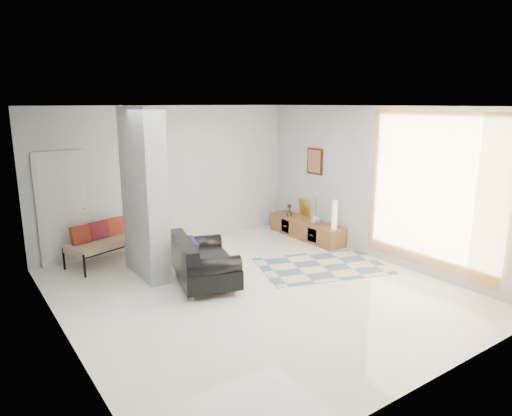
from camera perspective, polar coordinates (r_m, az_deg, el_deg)
floor at (r=7.21m, az=-0.14°, el=-10.26°), size 6.00×6.00×0.00m
ceiling at (r=6.62m, az=-0.16°, el=12.59°), size 6.00×6.00×0.00m
wall_back at (r=9.36m, az=-10.69°, el=3.88°), size 6.00×0.00×6.00m
wall_front at (r=4.72m, az=21.17°, el=-5.75°), size 6.00×0.00×6.00m
wall_left at (r=5.73m, az=-23.43°, el=-2.73°), size 0.00×6.00×6.00m
wall_right at (r=8.62m, az=15.07°, el=2.89°), size 0.00×6.00×6.00m
partition_column at (r=7.67m, az=-13.84°, el=1.75°), size 0.35×1.20×2.80m
hallway_door at (r=8.76m, az=-23.06°, el=-0.09°), size 0.85×0.06×2.04m
curtain at (r=7.87m, az=21.10°, el=1.89°), size 0.00×2.55×2.55m
wall_art at (r=9.73m, az=7.38°, el=5.83°), size 0.04×0.45×0.55m
media_console at (r=9.88m, az=6.26°, el=-2.59°), size 0.45×1.99×0.80m
loveseat at (r=7.40m, az=-6.84°, el=-6.74°), size 1.21×1.63×0.76m
daybed at (r=8.74m, az=-18.00°, el=-3.75°), size 1.67×1.10×0.77m
area_rug at (r=8.29m, az=8.25°, el=-7.17°), size 2.54×2.08×0.01m
cylinder_lamp at (r=9.14m, az=9.80°, el=-0.86°), size 0.11×0.11×0.58m
bronze_figurine at (r=10.15m, az=4.19°, el=-0.24°), size 0.15×0.15×0.26m
vase at (r=9.53m, az=7.44°, el=-1.40°), size 0.21×0.21×0.19m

